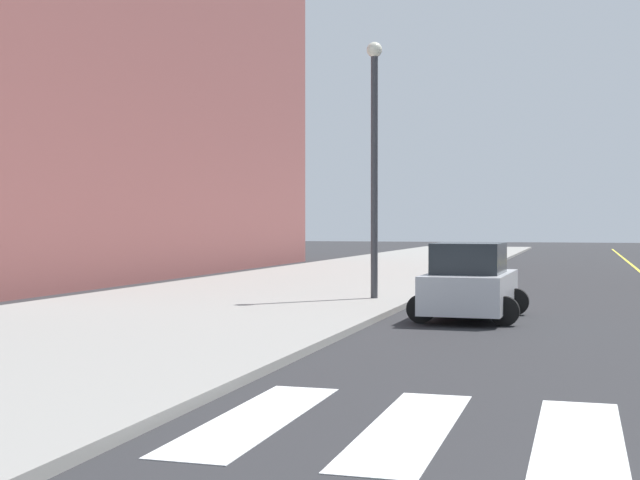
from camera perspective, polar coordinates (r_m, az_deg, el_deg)
name	(u,v)px	position (r m, az deg, el deg)	size (l,w,h in m)	color
sidewalk_kerb_west	(259,295)	(27.45, -3.95, -3.55)	(10.00, 120.00, 0.15)	gray
lane_divider_paint	(639,271)	(45.79, 19.75, -1.87)	(0.16, 80.00, 0.01)	yellow
low_rise_brick_west	(37,88)	(43.79, -17.63, 9.25)	(16.00, 32.00, 17.15)	#8E4E4B
car_silver_third	(470,283)	(21.49, 9.58, -2.76)	(2.60, 4.11, 1.82)	#B7B7BC
street_lamp	(374,147)	(25.54, 3.50, 5.96)	(0.44, 0.44, 7.29)	#38383D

